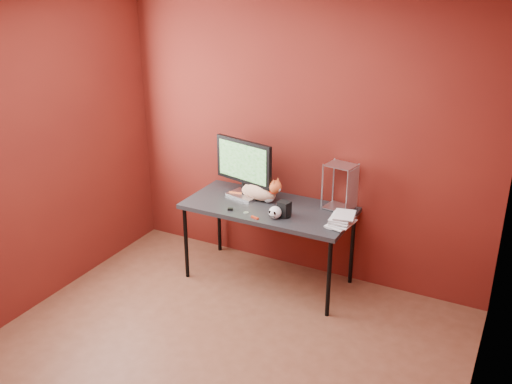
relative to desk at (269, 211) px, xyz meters
The scene contains 11 objects.
room 1.57m from the desk, 83.75° to the right, with size 3.52×3.52×2.61m.
desk is the anchor object (origin of this frame).
monitor 0.47m from the desk, 161.84° to the left, with size 0.62×0.26×0.54m.
cat 0.22m from the desk, 144.51° to the left, with size 0.54×0.27×0.25m.
skull_mug 0.29m from the desk, 52.45° to the right, with size 0.11×0.11×0.11m.
speaker 0.28m from the desk, 33.00° to the right, with size 0.12×0.12×0.14m.
book_stack 0.88m from the desk, ahead, with size 0.21×0.26×1.12m.
wire_rack 0.67m from the desk, 22.10° to the left, with size 0.27×0.23×0.42m.
pocket_knife 0.30m from the desk, 87.91° to the right, with size 0.07×0.02×0.01m, color #A6220C.
black_gadget 0.36m from the desk, 136.92° to the right, with size 0.05×0.03×0.02m, color black.
washer 0.25m from the desk, 116.45° to the right, with size 0.05×0.05×0.00m, color #B8B9BD.
Camera 1 is at (1.87, -2.81, 2.78)m, focal length 40.00 mm.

